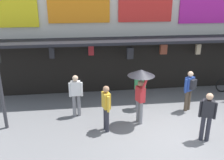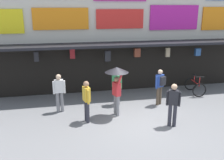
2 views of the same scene
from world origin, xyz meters
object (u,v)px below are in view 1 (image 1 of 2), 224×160
(pedestrian_in_green, at_px, (106,106))
(pedestrian_in_blue, at_px, (76,93))
(pedestrian_with_umbrella, at_px, (141,81))
(pedestrian_in_black, at_px, (190,88))
(pedestrian_in_white, at_px, (140,87))
(pedestrian_in_purple, at_px, (207,114))

(pedestrian_in_green, relative_size, pedestrian_in_blue, 1.00)
(pedestrian_with_umbrella, bearing_deg, pedestrian_in_green, -163.37)
(pedestrian_in_blue, bearing_deg, pedestrian_in_green, -50.04)
(pedestrian_in_black, relative_size, pedestrian_in_blue, 1.00)
(pedestrian_in_white, bearing_deg, pedestrian_in_black, -11.81)
(pedestrian_in_purple, relative_size, pedestrian_in_black, 1.00)
(pedestrian_in_white, xyz_separation_m, pedestrian_in_black, (1.94, -0.40, 0.04))
(pedestrian_in_white, bearing_deg, pedestrian_with_umbrella, -103.09)
(pedestrian_in_white, relative_size, pedestrian_in_blue, 1.00)
(pedestrian_in_purple, height_order, pedestrian_in_black, same)
(pedestrian_in_white, relative_size, pedestrian_in_purple, 1.00)
(pedestrian_in_green, bearing_deg, pedestrian_in_purple, -18.09)
(pedestrian_in_purple, xyz_separation_m, pedestrian_in_blue, (-4.16, 2.26, 0.00))
(pedestrian_with_umbrella, xyz_separation_m, pedestrian_in_blue, (-2.31, 0.85, -0.69))
(pedestrian_in_green, height_order, pedestrian_in_white, same)
(pedestrian_in_purple, bearing_deg, pedestrian_in_black, 80.65)
(pedestrian_in_black, distance_m, pedestrian_in_blue, 4.52)
(pedestrian_in_purple, xyz_separation_m, pedestrian_in_black, (0.35, 2.15, 0.04))
(pedestrian_with_umbrella, relative_size, pedestrian_in_black, 1.24)
(pedestrian_in_purple, bearing_deg, pedestrian_with_umbrella, 142.82)
(pedestrian_with_umbrella, relative_size, pedestrian_in_green, 1.24)
(pedestrian_in_green, distance_m, pedestrian_in_purple, 3.29)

